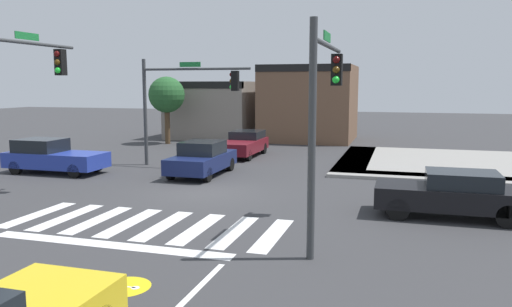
{
  "coord_description": "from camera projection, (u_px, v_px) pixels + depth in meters",
  "views": [
    {
      "loc": [
        7.12,
        -17.21,
        4.07
      ],
      "look_at": [
        1.47,
        1.95,
        1.3
      ],
      "focal_mm": 34.82,
      "sensor_mm": 36.0,
      "label": 1
    }
  ],
  "objects": [
    {
      "name": "roadside_tree",
      "position": [
        167.0,
        95.0,
        34.13
      ],
      "size": [
        2.48,
        2.48,
        4.64
      ],
      "color": "#4C3823",
      "rests_on": "ground_plane"
    },
    {
      "name": "car_black",
      "position": [
        452.0,
        194.0,
        15.23
      ],
      "size": [
        4.45,
        1.79,
        1.45
      ],
      "rotation": [
        0.0,
        0.0,
        3.14
      ],
      "color": "black",
      "rests_on": "ground_plane"
    },
    {
      "name": "ground_plane",
      "position": [
        205.0,
        192.0,
        18.9
      ],
      "size": [
        120.0,
        120.0,
        0.0
      ],
      "primitive_type": "plane",
      "color": "#353538"
    },
    {
      "name": "traffic_signal_southwest",
      "position": [
        22.0,
        86.0,
        16.48
      ],
      "size": [
        0.32,
        4.37,
        5.81
      ],
      "rotation": [
        0.0,
        0.0,
        1.57
      ],
      "color": "#383A3D",
      "rests_on": "ground_plane"
    },
    {
      "name": "storefront_row",
      "position": [
        268.0,
        106.0,
        37.61
      ],
      "size": [
        13.74,
        6.61,
        5.46
      ],
      "color": "gray",
      "rests_on": "ground_plane"
    },
    {
      "name": "car_blue",
      "position": [
        53.0,
        156.0,
        23.06
      ],
      "size": [
        4.62,
        1.89,
        1.57
      ],
      "color": "#23389E",
      "rests_on": "ground_plane"
    },
    {
      "name": "crosswalk_near",
      "position": [
        146.0,
        224.0,
        14.63
      ],
      "size": [
        8.21,
        3.17,
        0.01
      ],
      "color": "silver",
      "rests_on": "ground_plane"
    },
    {
      "name": "traffic_signal_northwest",
      "position": [
        185.0,
        93.0,
        24.36
      ],
      "size": [
        5.68,
        0.32,
        5.35
      ],
      "color": "#383A3D",
      "rests_on": "ground_plane"
    },
    {
      "name": "car_maroon",
      "position": [
        243.0,
        144.0,
        28.52
      ],
      "size": [
        1.92,
        4.47,
        1.39
      ],
      "rotation": [
        0.0,
        0.0,
        -1.57
      ],
      "color": "maroon",
      "rests_on": "ground_plane"
    },
    {
      "name": "car_navy",
      "position": [
        202.0,
        159.0,
        22.48
      ],
      "size": [
        1.91,
        4.27,
        1.54
      ],
      "rotation": [
        0.0,
        0.0,
        -1.57
      ],
      "color": "#141E4C",
      "rests_on": "ground_plane"
    },
    {
      "name": "curb_corner_northeast",
      "position": [
        428.0,
        163.0,
        25.46
      ],
      "size": [
        10.0,
        10.6,
        0.15
      ],
      "color": "gray",
      "rests_on": "ground_plane"
    },
    {
      "name": "bike_detector_marking",
      "position": [
        125.0,
        287.0,
        10.08
      ],
      "size": [
        1.06,
        1.06,
        0.01
      ],
      "color": "yellow",
      "rests_on": "ground_plane"
    },
    {
      "name": "traffic_signal_southeast",
      "position": [
        325.0,
        95.0,
        12.91
      ],
      "size": [
        0.32,
        4.62,
        5.56
      ],
      "rotation": [
        0.0,
        0.0,
        1.57
      ],
      "color": "#383A3D",
      "rests_on": "ground_plane"
    }
  ]
}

